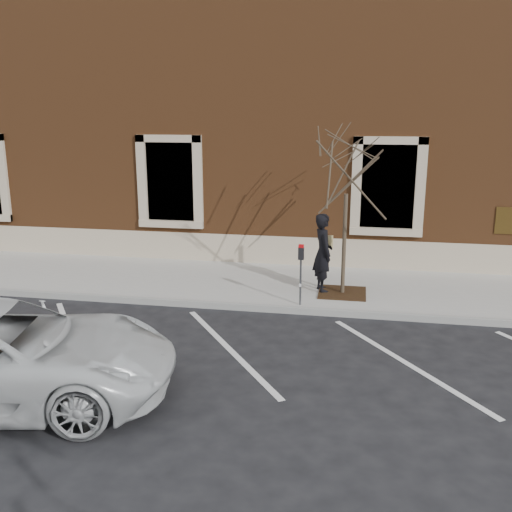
# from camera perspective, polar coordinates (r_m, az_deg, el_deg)

# --- Properties ---
(ground) EXTENTS (120.00, 120.00, 0.00)m
(ground) POSITION_cam_1_polar(r_m,az_deg,el_deg) (12.84, -0.49, -5.41)
(ground) COLOR #28282B
(ground) RESTS_ON ground
(sidewalk_near) EXTENTS (40.00, 3.50, 0.15)m
(sidewalk_near) POSITION_cam_1_polar(r_m,az_deg,el_deg) (14.46, 0.83, -2.84)
(sidewalk_near) COLOR #BAB6AF
(sidewalk_near) RESTS_ON ground
(curb_near) EXTENTS (40.00, 0.12, 0.15)m
(curb_near) POSITION_cam_1_polar(r_m,az_deg,el_deg) (12.77, -0.53, -5.17)
(curb_near) COLOR #9E9E99
(curb_near) RESTS_ON ground
(parking_stripes) EXTENTS (28.00, 4.40, 0.01)m
(parking_stripes) POSITION_cam_1_polar(r_m,az_deg,el_deg) (10.84, -2.74, -9.23)
(parking_stripes) COLOR silver
(parking_stripes) RESTS_ON ground
(building_civic) EXTENTS (40.00, 8.62, 8.00)m
(building_civic) POSITION_cam_1_polar(r_m,az_deg,el_deg) (19.75, 3.89, 13.26)
(building_civic) COLOR brown
(building_civic) RESTS_ON ground
(man) EXTENTS (0.66, 0.80, 1.88)m
(man) POSITION_cam_1_polar(r_m,az_deg,el_deg) (13.53, 6.71, 0.32)
(man) COLOR black
(man) RESTS_ON sidewalk_near
(parking_meter) EXTENTS (0.12, 0.10, 1.37)m
(parking_meter) POSITION_cam_1_polar(r_m,az_deg,el_deg) (12.48, 4.51, -0.74)
(parking_meter) COLOR #595B60
(parking_meter) RESTS_ON sidewalk_near
(tree_grate) EXTENTS (1.10, 1.10, 0.03)m
(tree_grate) POSITION_cam_1_polar(r_m,az_deg,el_deg) (13.65, 8.62, -3.65)
(tree_grate) COLOR #362611
(tree_grate) RESTS_ON sidewalk_near
(sapling) EXTENTS (2.58, 2.58, 4.30)m
(sapling) POSITION_cam_1_polar(r_m,az_deg,el_deg) (13.06, 9.11, 8.94)
(sapling) COLOR #493A2C
(sapling) RESTS_ON sidewalk_near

